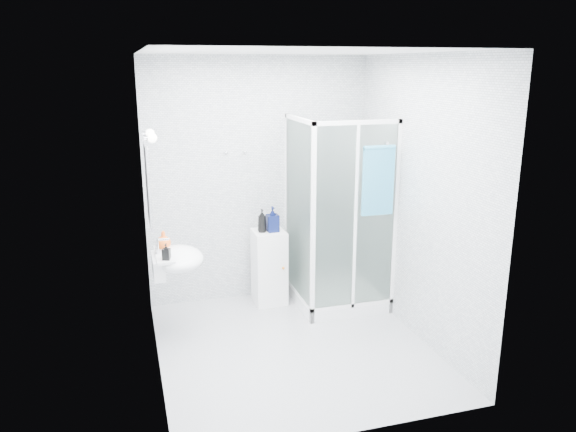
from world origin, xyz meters
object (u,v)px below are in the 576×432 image
object	(u,v)px
hand_towel	(378,179)
shampoo_bottle_b	(273,219)
shower_enclosure	(333,266)
soap_dispenser_black	(166,252)
wall_basin	(175,259)
storage_cabinet	(269,267)
shampoo_bottle_a	(262,221)
soap_dispenser_orange	(164,240)

from	to	relation	value
hand_towel	shampoo_bottle_b	distance (m)	1.21
shower_enclosure	soap_dispenser_black	xyz separation A→B (m)	(-1.74, -0.49, 0.49)
wall_basin	hand_towel	distance (m)	2.05
shower_enclosure	hand_towel	xyz separation A→B (m)	(0.29, -0.40, 1.00)
soap_dispenser_black	storage_cabinet	bearing A→B (deg)	34.42
storage_cabinet	shampoo_bottle_a	bearing A→B (deg)	-173.61
shampoo_bottle_a	soap_dispenser_black	xyz separation A→B (m)	(-1.04, -0.76, 0.01)
shower_enclosure	storage_cabinet	world-z (taller)	shower_enclosure
shower_enclosure	shampoo_bottle_b	bearing A→B (deg)	156.15
shampoo_bottle_a	shower_enclosure	bearing A→B (deg)	-20.94
shower_enclosure	hand_towel	size ratio (longest dim) A/B	2.96
storage_cabinet	soap_dispenser_black	distance (m)	1.46
shower_enclosure	wall_basin	distance (m)	1.72
shower_enclosure	hand_towel	distance (m)	1.11
shampoo_bottle_a	soap_dispenser_orange	bearing A→B (deg)	-156.48
wall_basin	shampoo_bottle_a	xyz separation A→B (m)	(0.96, 0.58, 0.13)
hand_towel	shower_enclosure	bearing A→B (deg)	125.47
wall_basin	soap_dispenser_orange	bearing A→B (deg)	123.26
hand_towel	soap_dispenser_orange	size ratio (longest dim) A/B	3.96
storage_cabinet	shampoo_bottle_b	bearing A→B (deg)	-25.52
shower_enclosure	storage_cabinet	xyz separation A→B (m)	(-0.62, 0.28, -0.05)
shower_enclosure	soap_dispenser_black	size ratio (longest dim) A/B	13.93
wall_basin	hand_towel	xyz separation A→B (m)	(1.94, -0.09, 0.65)
storage_cabinet	hand_towel	distance (m)	1.54
hand_towel	soap_dispenser_black	world-z (taller)	hand_towel
shampoo_bottle_b	wall_basin	bearing A→B (deg)	-151.66
shower_enclosure	hand_towel	bearing A→B (deg)	-54.53
storage_cabinet	shampoo_bottle_a	distance (m)	0.53
shower_enclosure	soap_dispenser_orange	bearing A→B (deg)	-173.91
storage_cabinet	shampoo_bottle_b	xyz separation A→B (m)	(0.04, -0.02, 0.54)
storage_cabinet	hand_towel	world-z (taller)	hand_towel
hand_towel	soap_dispenser_orange	bearing A→B (deg)	173.93
hand_towel	soap_dispenser_black	bearing A→B (deg)	-177.50
shower_enclosure	wall_basin	xyz separation A→B (m)	(-1.66, -0.32, 0.35)
hand_towel	shampoo_bottle_b	xyz separation A→B (m)	(-0.87, 0.66, -0.51)
storage_cabinet	shower_enclosure	bearing A→B (deg)	-24.35
shampoo_bottle_b	soap_dispenser_black	world-z (taller)	shampoo_bottle_b
shower_enclosure	shampoo_bottle_b	world-z (taller)	shower_enclosure
storage_cabinet	soap_dispenser_orange	world-z (taller)	soap_dispenser_orange
soap_dispenser_black	hand_towel	bearing A→B (deg)	2.50
hand_towel	shampoo_bottle_a	size ratio (longest dim) A/B	2.75
shampoo_bottle_a	storage_cabinet	bearing A→B (deg)	6.82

